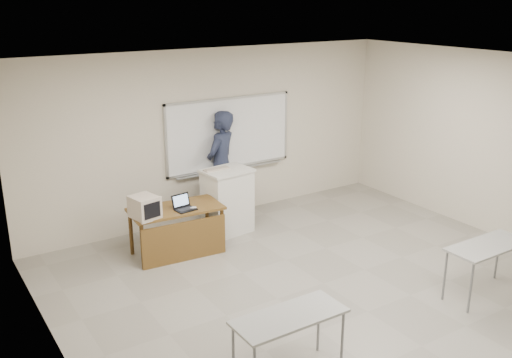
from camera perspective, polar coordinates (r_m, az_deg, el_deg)
floor at (r=7.56m, az=11.10°, el=-12.93°), size 7.00×8.00×0.01m
whiteboard at (r=10.15m, az=-2.68°, el=4.49°), size 2.48×0.10×1.31m
student_desks at (r=6.47m, az=19.87°, el=-12.46°), size 4.40×2.20×0.73m
instructor_desk at (r=8.74m, az=-7.66°, el=-4.37°), size 1.39×0.70×0.75m
podium at (r=9.54m, az=-2.88°, el=-2.21°), size 0.78×0.57×1.10m
crt_monitor at (r=8.40m, az=-11.12°, el=-2.77°), size 0.35×0.40×0.34m
laptop at (r=8.67m, az=-7.21°, el=-2.67°), size 0.30×0.28×0.22m
mouse at (r=8.66m, az=-6.28°, el=-2.87°), size 0.13×0.11×0.04m
keyboard at (r=9.36m, az=-3.98°, el=1.00°), size 0.44×0.16×0.02m
presenter at (r=10.07m, az=-3.50°, el=1.38°), size 0.85×0.77×1.95m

